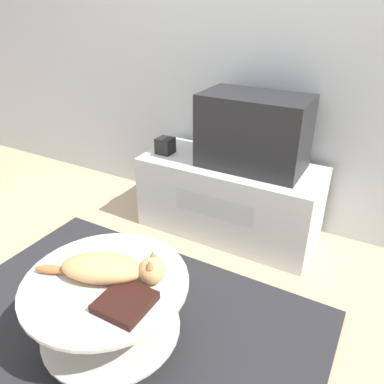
{
  "coord_description": "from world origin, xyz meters",
  "views": [
    {
      "loc": [
        1.0,
        -0.99,
        1.55
      ],
      "look_at": [
        0.12,
        0.57,
        0.6
      ],
      "focal_mm": 35.0,
      "sensor_mm": 36.0,
      "label": 1
    }
  ],
  "objects_px": {
    "speaker": "(165,146)",
    "dvd_box": "(125,302)",
    "tv": "(253,132)",
    "cat": "(111,268)"
  },
  "relations": [
    {
      "from": "speaker",
      "to": "dvd_box",
      "type": "relative_size",
      "value": 0.54
    },
    {
      "from": "tv",
      "to": "speaker",
      "type": "distance_m",
      "value": 0.65
    },
    {
      "from": "tv",
      "to": "speaker",
      "type": "height_order",
      "value": "tv"
    },
    {
      "from": "tv",
      "to": "cat",
      "type": "relative_size",
      "value": 1.19
    },
    {
      "from": "dvd_box",
      "to": "cat",
      "type": "xyz_separation_m",
      "value": [
        -0.16,
        0.1,
        0.04
      ]
    },
    {
      "from": "speaker",
      "to": "dvd_box",
      "type": "bearing_deg",
      "value": -63.99
    },
    {
      "from": "tv",
      "to": "dvd_box",
      "type": "height_order",
      "value": "tv"
    },
    {
      "from": "tv",
      "to": "cat",
      "type": "height_order",
      "value": "tv"
    },
    {
      "from": "tv",
      "to": "cat",
      "type": "xyz_separation_m",
      "value": [
        -0.17,
        -1.23,
        -0.29
      ]
    },
    {
      "from": "dvd_box",
      "to": "cat",
      "type": "height_order",
      "value": "cat"
    }
  ]
}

